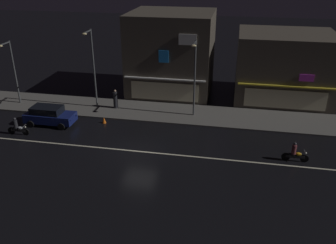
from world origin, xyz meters
The scene contains 13 objects.
ground_plane centered at (0.00, 0.00, 0.00)m, with size 140.00×140.00×0.00m, color black.
lane_divider_stripe centered at (0.00, 0.00, 0.01)m, with size 36.39×0.16×0.01m, color beige.
sidewalk_far centered at (0.00, 7.56, 0.07)m, with size 38.30×4.67×0.14m, color #5B5954.
storefront_left_block centered at (0.00, 13.89, 4.20)m, with size 8.47×8.15×8.41m.
storefront_center_block centered at (11.49, 13.79, 3.37)m, with size 9.32×7.95×6.74m.
streetlamp_west centered at (-14.22, 6.96, 3.85)m, with size 0.44×1.64×6.17m.
streetlamp_mid centered at (-6.24, 7.41, 4.51)m, with size 0.44×1.64×7.46m.
streetlamp_east centered at (3.24, 7.12, 4.23)m, with size 0.44×1.64×6.91m.
pedestrian_on_sidewalk centered at (-4.35, 7.66, 0.98)m, with size 0.42×0.42×1.83m.
parked_car_near_kerb centered at (-8.92, 3.25, 0.87)m, with size 4.30×1.98×1.67m.
motorcycle_lead centered at (11.36, 0.73, 0.63)m, with size 1.90×0.60×1.52m.
motorcycle_following centered at (-10.59, 0.90, 0.63)m, with size 1.90×0.60×1.52m.
traffic_cone centered at (-4.37, 4.40, 0.28)m, with size 0.36×0.36×0.55m, color orange.
Camera 1 is at (6.62, -22.94, 13.46)m, focal length 38.38 mm.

